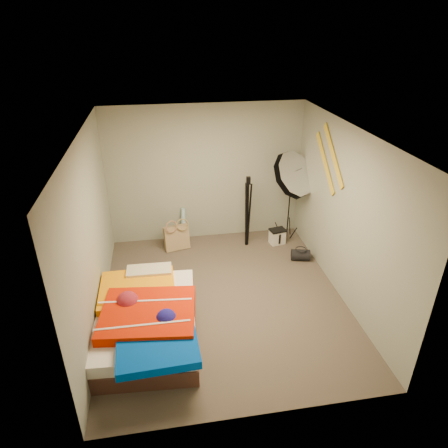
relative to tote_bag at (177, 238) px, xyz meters
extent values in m
plane|color=brown|center=(0.60, -1.59, -0.22)|extent=(4.00, 4.00, 0.00)
plane|color=silver|center=(0.60, -1.59, 2.28)|extent=(4.00, 4.00, 0.00)
plane|color=gray|center=(0.60, 0.41, 1.03)|extent=(3.50, 0.00, 3.50)
plane|color=gray|center=(0.60, -3.59, 1.03)|extent=(3.50, 0.00, 3.50)
plane|color=gray|center=(-1.15, -1.59, 1.03)|extent=(0.00, 4.00, 4.00)
plane|color=gray|center=(2.35, -1.59, 1.03)|extent=(0.00, 4.00, 4.00)
cube|color=tan|center=(0.00, 0.00, 0.00)|extent=(0.48, 0.29, 0.46)
cylinder|color=#4AA5C0|center=(0.14, 0.31, 0.09)|extent=(0.13, 0.20, 0.64)
cube|color=silver|center=(1.85, -0.11, -0.09)|extent=(0.30, 0.24, 0.27)
cylinder|color=black|center=(2.09, -0.74, -0.13)|extent=(0.36, 0.26, 0.19)
cube|color=gold|center=(2.33, -0.99, 1.73)|extent=(0.02, 0.91, 0.78)
cube|color=gold|center=(2.33, -0.74, 1.53)|extent=(0.02, 0.91, 0.78)
cube|color=#4B2B23|center=(-0.52, -2.18, -0.10)|extent=(1.39, 1.90, 0.24)
cube|color=silver|center=(-0.52, -2.18, 0.10)|extent=(1.35, 1.86, 0.16)
cube|color=#F69B08|center=(-0.63, -1.77, 0.21)|extent=(1.01, 0.88, 0.13)
cube|color=red|center=(-0.48, -2.32, 0.23)|extent=(1.25, 1.09, 0.15)
cube|color=#0049CA|center=(-0.38, -2.88, 0.21)|extent=(0.94, 0.76, 0.11)
cube|color=pink|center=(-0.47, -1.41, 0.25)|extent=(0.65, 0.31, 0.13)
cylinder|color=black|center=(2.11, 0.11, 0.47)|extent=(0.03, 0.03, 1.39)
cube|color=black|center=(2.11, 0.11, 1.13)|extent=(0.07, 0.07, 0.09)
cone|color=silver|center=(2.04, -0.06, 1.08)|extent=(0.89, 1.02, 1.02)
cylinder|color=black|center=(1.28, -0.07, 0.38)|extent=(0.05, 0.05, 1.21)
cube|color=black|center=(1.28, -0.07, 1.05)|extent=(0.08, 0.08, 0.12)
camera|label=1|loc=(-0.19, -6.32, 3.52)|focal=32.00mm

